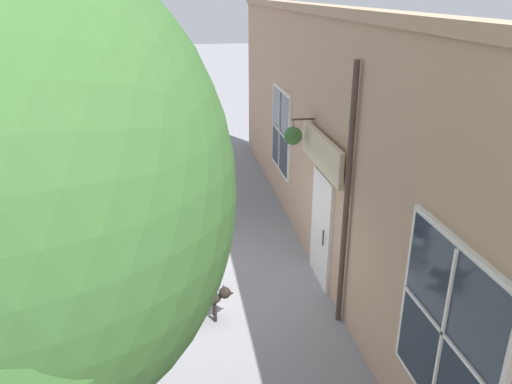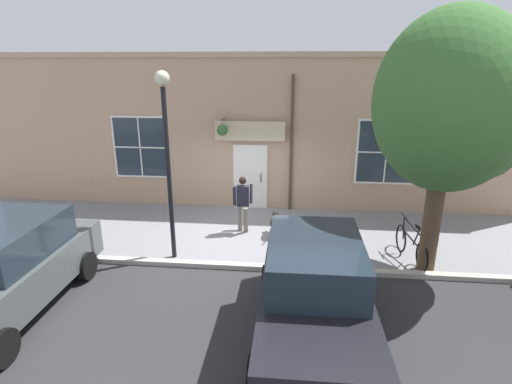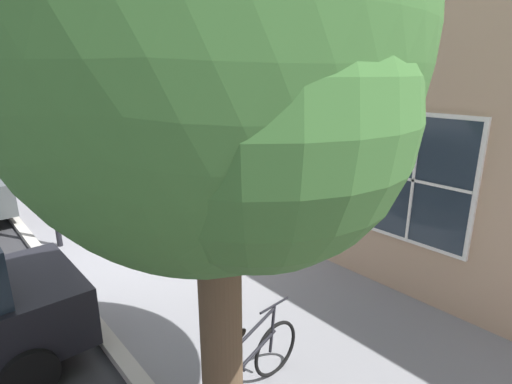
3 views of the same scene
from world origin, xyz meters
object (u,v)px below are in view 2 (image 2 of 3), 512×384
at_px(pedestrian_walking, 243,199).
at_px(street_tree_by_curb, 453,109).
at_px(dog_on_leash, 275,222).
at_px(parked_car_mid_block, 314,292).
at_px(parked_car_nearest_curb, 4,269).
at_px(leaning_bicycle, 411,245).
at_px(street_lamp, 166,139).

bearing_deg(pedestrian_walking, street_tree_by_curb, 68.38).
relative_size(dog_on_leash, parked_car_mid_block, 0.23).
relative_size(dog_on_leash, street_tree_by_curb, 0.17).
bearing_deg(parked_car_nearest_curb, dog_on_leash, 129.81).
height_order(pedestrian_walking, dog_on_leash, pedestrian_walking).
bearing_deg(pedestrian_walking, dog_on_leash, 78.58).
xyz_separation_m(dog_on_leash, parked_car_nearest_curb, (4.05, -4.85, 0.48)).
height_order(leaning_bicycle, parked_car_mid_block, parked_car_mid_block).
bearing_deg(leaning_bicycle, street_tree_by_curb, 32.04).
bearing_deg(parked_car_mid_block, leaning_bicycle, 141.80).
height_order(parked_car_nearest_curb, parked_car_mid_block, same).
bearing_deg(dog_on_leash, leaning_bicycle, 71.48).
bearing_deg(street_lamp, street_tree_by_curb, 89.19).
xyz_separation_m(pedestrian_walking, parked_car_nearest_curb, (4.23, -3.94, -0.08)).
xyz_separation_m(street_tree_by_curb, street_lamp, (-0.09, -6.06, -0.75)).
xyz_separation_m(dog_on_leash, street_tree_by_curb, (1.63, 3.66, 3.28)).
distance_m(dog_on_leash, street_tree_by_curb, 5.18).
distance_m(dog_on_leash, parked_car_mid_block, 4.36).
height_order(leaning_bicycle, parked_car_nearest_curb, parked_car_nearest_curb).
height_order(pedestrian_walking, leaning_bicycle, pedestrian_walking).
bearing_deg(street_lamp, leaning_bicycle, 94.21).
distance_m(leaning_bicycle, parked_car_mid_block, 4.00).
height_order(dog_on_leash, street_lamp, street_lamp).
xyz_separation_m(street_tree_by_curb, parked_car_mid_block, (2.61, -2.77, -2.79)).
bearing_deg(dog_on_leash, parked_car_nearest_curb, -50.19).
xyz_separation_m(pedestrian_walking, leaning_bicycle, (1.30, 4.25, -0.58)).
xyz_separation_m(pedestrian_walking, street_lamp, (1.73, -1.49, 1.96)).
distance_m(street_tree_by_curb, street_lamp, 6.10).
height_order(parked_car_mid_block, street_lamp, street_lamp).
bearing_deg(street_tree_by_curb, parked_car_nearest_curb, -74.15).
xyz_separation_m(dog_on_leash, parked_car_mid_block, (4.24, 0.89, 0.48)).
bearing_deg(street_tree_by_curb, dog_on_leash, -113.98).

